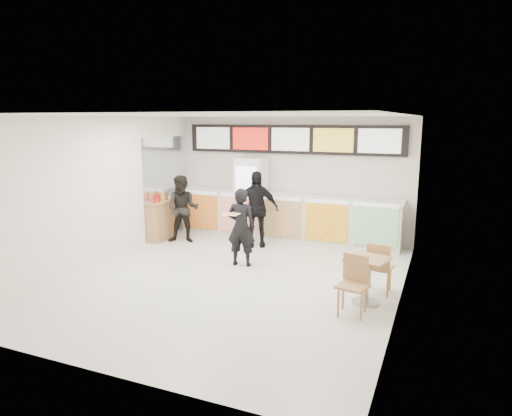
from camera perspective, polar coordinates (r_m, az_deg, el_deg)
The scene contains 15 objects.
floor at distance 8.64m, azimuth -3.06°, elevation -8.83°, with size 7.00×7.00×0.00m, color beige.
ceiling at distance 8.12m, azimuth -3.28°, elevation 11.50°, with size 7.00×7.00×0.00m, color white.
wall_back at distance 11.47m, azimuth 4.46°, elevation 3.82°, with size 6.00×6.00×0.00m, color silver.
wall_left at distance 9.91m, azimuth -19.00°, elevation 2.13°, with size 7.00×7.00×0.00m, color silver.
wall_right at distance 7.47m, azimuth 18.04°, elevation -0.56°, with size 7.00×7.00×0.00m, color silver.
service_counter at distance 11.24m, azimuth 3.74°, elevation -1.11°, with size 5.56×0.77×1.14m.
menu_board at distance 11.30m, azimuth 4.39°, elevation 8.56°, with size 5.50×0.14×0.70m.
drinks_fridge at distance 11.50m, azimuth -0.62°, elevation 1.37°, with size 0.70×0.67×2.00m.
mirror_panel at distance 11.80m, azimuth -11.14°, elevation 5.08°, with size 0.01×2.00×1.50m, color #B2B7BF.
customer_main at distance 9.19m, azimuth -1.87°, elevation -2.40°, with size 0.58×0.38×1.60m, color black.
customer_left at distance 11.06m, azimuth -9.12°, elevation -0.15°, with size 0.79×0.62×1.63m, color black.
customer_mid at distance 10.58m, azimuth -0.03°, elevation -0.11°, with size 1.04×0.43×1.77m, color black.
pizza_slice at distance 8.71m, azimuth -3.11°, elevation -0.73°, with size 0.36×0.36×0.02m.
cafe_table at distance 7.59m, azimuth 13.70°, elevation -7.76°, with size 0.75×1.60×0.90m.
condiment_ledge at distance 11.44m, azimuth -11.79°, elevation -1.52°, with size 0.35×0.86×1.15m.
Camera 1 is at (3.54, -7.31, 2.93)m, focal length 32.00 mm.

